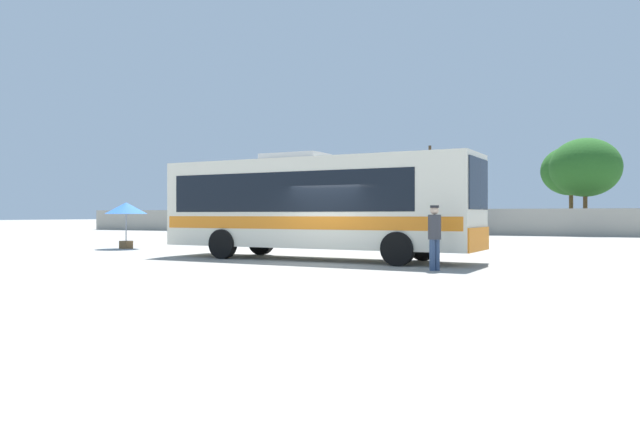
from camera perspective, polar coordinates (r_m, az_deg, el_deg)
The scene contains 13 objects.
ground_plane at distance 28.90m, azimuth 8.72°, elevation -3.24°, with size 300.00×300.00×0.00m, color gray.
perimeter_wall at distance 48.21m, azimuth 15.56°, elevation -0.81°, with size 80.00×0.30×2.00m, color #9E998C.
coach_bus_cream_orange at distance 21.31m, azimuth -0.67°, elevation 0.97°, with size 11.36×3.08×3.70m.
attendant_by_bus_door at distance 17.34m, azimuth 10.60°, elevation -1.88°, with size 0.50×0.50×1.81m.
vendor_umbrella_near_gate_blue at distance 29.35m, azimuth -17.58°, elevation 0.31°, with size 1.89×1.89×2.11m.
parked_car_leftmost_grey at distance 49.50m, azimuth -1.18°, elevation -1.08°, with size 4.20×2.06×1.41m.
parked_car_second_red at distance 47.45m, azimuth 4.70°, elevation -1.07°, with size 4.26×2.29×1.52m.
parked_car_third_dark_blue at distance 46.21m, azimuth 11.42°, elevation -1.09°, with size 4.56×2.26×1.52m.
utility_pole_near at distance 52.52m, azimuth 10.18°, elevation 2.37°, with size 1.80×0.37×7.38m.
roadside_tree_left at distance 56.43m, azimuth -2.73°, elevation 2.17°, with size 3.47×3.47×5.34m.
roadside_tree_midleft at distance 54.83m, azimuth 6.44°, elevation 2.35°, with size 4.10×4.10×5.70m.
roadside_tree_midright at distance 51.33m, azimuth 23.43°, elevation 3.90°, with size 5.30×5.30×7.43m.
roadside_tree_right at distance 52.96m, azimuth 22.30°, elevation 3.65°, with size 4.65×4.65×7.05m.
Camera 1 is at (8.34, -17.62, 1.56)m, focal length 34.42 mm.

